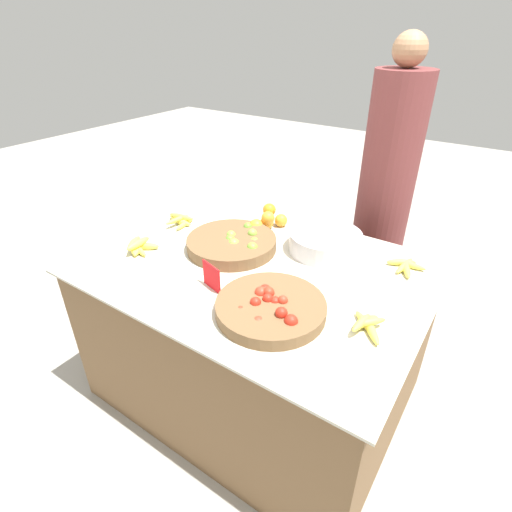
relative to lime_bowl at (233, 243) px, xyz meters
name	(u,v)px	position (x,y,z in m)	size (l,w,h in m)	color
ground_plane	(256,387)	(0.18, -0.06, -0.81)	(12.00, 12.00, 0.00)	#A39E93
market_table	(256,332)	(0.18, -0.06, -0.42)	(1.50, 1.11, 0.78)	brown
lime_bowl	(233,243)	(0.00, 0.00, 0.00)	(0.43, 0.43, 0.08)	brown
tomato_basket	(270,307)	(0.41, -0.31, 0.00)	(0.41, 0.41, 0.08)	brown
orange_pile	(267,220)	(0.02, 0.27, 0.02)	(0.14, 0.22, 0.12)	orange
metal_bowl	(325,242)	(0.37, 0.23, 0.02)	(0.34, 0.34, 0.09)	silver
price_sign	(212,277)	(0.13, -0.31, 0.03)	(0.11, 0.04, 0.11)	red
banana_bunch_middle_right	(138,246)	(-0.36, -0.27, -0.01)	(0.17, 0.15, 0.06)	#EFDB4C
banana_bunch_middle_left	(405,265)	(0.74, 0.29, -0.02)	(0.17, 0.18, 0.03)	#EFDB4C
banana_bunch_front_right	(367,324)	(0.74, -0.20, -0.01)	(0.15, 0.16, 0.05)	#EFDB4C
banana_bunch_back_center	(181,220)	(-0.39, 0.06, -0.01)	(0.17, 0.17, 0.05)	#EFDB4C
vendor_person	(382,211)	(0.45, 0.82, -0.02)	(0.30, 0.30, 1.70)	brown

